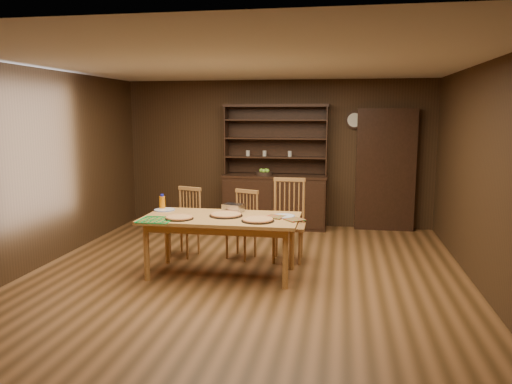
% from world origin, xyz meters
% --- Properties ---
extents(floor, '(6.00, 6.00, 0.00)m').
position_xyz_m(floor, '(0.00, 0.00, 0.00)').
color(floor, brown).
rests_on(floor, ground).
extents(room_shell, '(6.00, 6.00, 6.00)m').
position_xyz_m(room_shell, '(0.00, 0.00, 1.58)').
color(room_shell, silver).
rests_on(room_shell, floor).
extents(china_hutch, '(1.84, 0.52, 2.17)m').
position_xyz_m(china_hutch, '(-0.00, 2.75, 0.60)').
color(china_hutch, black).
rests_on(china_hutch, floor).
extents(doorway, '(1.00, 0.18, 2.10)m').
position_xyz_m(doorway, '(1.90, 2.90, 1.05)').
color(doorway, black).
rests_on(doorway, floor).
extents(wall_clock, '(0.30, 0.05, 0.30)m').
position_xyz_m(wall_clock, '(1.35, 2.96, 1.90)').
color(wall_clock, black).
rests_on(wall_clock, room_shell).
extents(dining_table, '(1.92, 0.96, 0.75)m').
position_xyz_m(dining_table, '(-0.30, -0.01, 0.67)').
color(dining_table, '#C88845').
rests_on(dining_table, floor).
extents(chair_left, '(0.49, 0.48, 0.97)m').
position_xyz_m(chair_left, '(-1.02, 0.82, 0.51)').
color(chair_left, olive).
rests_on(chair_left, floor).
extents(chair_center, '(0.49, 0.48, 0.95)m').
position_xyz_m(chair_center, '(-0.19, 0.83, 0.50)').
color(chair_center, olive).
rests_on(chair_center, floor).
extents(chair_right, '(0.47, 0.45, 1.13)m').
position_xyz_m(chair_right, '(0.45, 0.83, 0.60)').
color(chair_right, olive).
rests_on(chair_right, floor).
extents(pizza_left, '(0.35, 0.35, 0.04)m').
position_xyz_m(pizza_left, '(-0.77, -0.24, 0.77)').
color(pizza_left, black).
rests_on(pizza_left, dining_table).
extents(pizza_right, '(0.39, 0.39, 0.04)m').
position_xyz_m(pizza_right, '(0.19, -0.20, 0.77)').
color(pizza_right, black).
rests_on(pizza_right, dining_table).
extents(pizza_center, '(0.42, 0.42, 0.04)m').
position_xyz_m(pizza_center, '(-0.25, 0.03, 0.77)').
color(pizza_center, black).
rests_on(pizza_center, dining_table).
extents(cooling_rack, '(0.48, 0.48, 0.02)m').
position_xyz_m(cooling_rack, '(-1.02, -0.36, 0.76)').
color(cooling_rack, '#0CA23C').
rests_on(cooling_rack, dining_table).
extents(plate_left, '(0.28, 0.28, 0.02)m').
position_xyz_m(plate_left, '(-1.13, 0.24, 0.76)').
color(plate_left, silver).
rests_on(plate_left, dining_table).
extents(plate_right, '(0.29, 0.29, 0.02)m').
position_xyz_m(plate_right, '(0.46, 0.11, 0.76)').
color(plate_right, silver).
rests_on(plate_right, dining_table).
extents(foil_dish, '(0.29, 0.25, 0.10)m').
position_xyz_m(foil_dish, '(-0.22, 0.33, 0.80)').
color(foil_dish, silver).
rests_on(foil_dish, dining_table).
extents(juice_bottle, '(0.08, 0.08, 0.20)m').
position_xyz_m(juice_bottle, '(-1.19, 0.32, 0.84)').
color(juice_bottle, orange).
rests_on(juice_bottle, dining_table).
extents(pot_holder_a, '(0.29, 0.29, 0.02)m').
position_xyz_m(pot_holder_a, '(0.62, -0.07, 0.76)').
color(pot_holder_a, '#AF1415').
rests_on(pot_holder_a, dining_table).
extents(pot_holder_b, '(0.27, 0.27, 0.02)m').
position_xyz_m(pot_holder_b, '(0.37, 0.05, 0.76)').
color(pot_holder_b, '#AF1415').
rests_on(pot_holder_b, dining_table).
extents(fruit_bowl, '(0.31, 0.31, 0.12)m').
position_xyz_m(fruit_bowl, '(-0.18, 2.69, 0.98)').
color(fruit_bowl, black).
rests_on(fruit_bowl, china_hutch).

